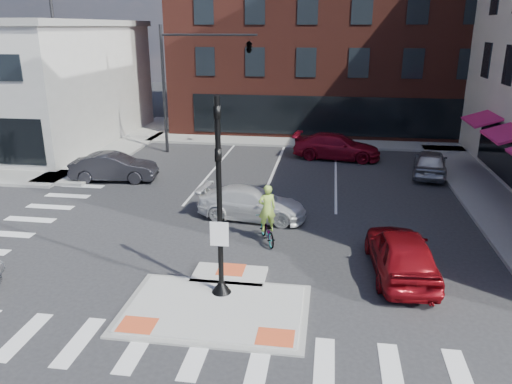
% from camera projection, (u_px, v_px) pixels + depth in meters
% --- Properties ---
extents(ground, '(120.00, 120.00, 0.00)m').
position_uv_depth(ground, '(219.00, 302.00, 14.99)').
color(ground, '#28282B').
rests_on(ground, ground).
extents(refuge_island, '(5.40, 4.65, 0.13)m').
position_uv_depth(refuge_island, '(217.00, 305.00, 14.74)').
color(refuge_island, gray).
rests_on(refuge_island, ground).
extents(sidewalk_nw, '(23.50, 20.50, 0.15)m').
position_uv_depth(sidewalk_nw, '(14.00, 156.00, 31.68)').
color(sidewalk_nw, gray).
rests_on(sidewalk_nw, ground).
extents(sidewalk_e, '(3.00, 24.00, 0.15)m').
position_uv_depth(sidewalk_e, '(497.00, 206.00, 22.83)').
color(sidewalk_e, gray).
rests_on(sidewalk_e, ground).
extents(sidewalk_n, '(26.00, 3.00, 0.15)m').
position_uv_depth(sidewalk_n, '(328.00, 143.00, 35.19)').
color(sidewalk_n, gray).
rests_on(sidewalk_n, ground).
extents(building_n, '(24.40, 18.40, 15.50)m').
position_uv_depth(building_n, '(334.00, 27.00, 42.13)').
color(building_n, '#54221A').
rests_on(building_n, ground).
extents(building_far_left, '(10.00, 12.00, 10.00)m').
position_uv_depth(building_far_left, '(277.00, 51.00, 62.78)').
color(building_far_left, slate).
rests_on(building_far_left, ground).
extents(building_far_right, '(12.00, 12.00, 12.00)m').
position_uv_depth(building_far_right, '(382.00, 42.00, 62.51)').
color(building_far_right, brown).
rests_on(building_far_right, ground).
extents(signal_pole, '(0.60, 0.60, 5.98)m').
position_uv_depth(signal_pole, '(220.00, 224.00, 14.62)').
color(signal_pole, black).
rests_on(signal_pole, refuge_island).
extents(mast_arm_signal, '(6.10, 2.24, 8.00)m').
position_uv_depth(mast_arm_signal, '(225.00, 55.00, 30.42)').
color(mast_arm_signal, black).
rests_on(mast_arm_signal, ground).
extents(red_sedan, '(2.20, 4.83, 1.61)m').
position_uv_depth(red_sedan, '(401.00, 252.00, 16.41)').
color(red_sedan, maroon).
rests_on(red_sedan, ground).
extents(white_pickup, '(4.83, 2.39, 1.35)m').
position_uv_depth(white_pickup, '(252.00, 203.00, 21.36)').
color(white_pickup, silver).
rests_on(white_pickup, ground).
extents(bg_car_dark, '(4.64, 2.07, 1.48)m').
position_uv_depth(bg_car_dark, '(114.00, 167.00, 26.63)').
color(bg_car_dark, '#25252A').
rests_on(bg_car_dark, ground).
extents(bg_car_silver, '(2.46, 4.57, 1.48)m').
position_uv_depth(bg_car_silver, '(430.00, 163.00, 27.47)').
color(bg_car_silver, '#AAABB1').
rests_on(bg_car_silver, ground).
extents(bg_car_red, '(5.59, 2.82, 1.56)m').
position_uv_depth(bg_car_red, '(337.00, 147.00, 31.03)').
color(bg_car_red, maroon).
rests_on(bg_car_red, ground).
extents(cyclist, '(1.27, 1.94, 2.29)m').
position_uv_depth(cyclist, '(267.00, 223.00, 18.96)').
color(cyclist, '#3F3F44').
rests_on(cyclist, ground).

